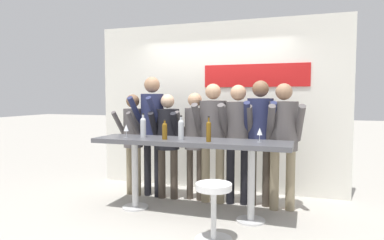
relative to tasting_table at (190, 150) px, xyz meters
name	(u,v)px	position (x,y,z in m)	size (l,w,h in m)	color
ground_plane	(190,214)	(0.00, 0.00, -0.86)	(40.00, 40.00, 0.00)	#B2ADA3
back_wall	(217,106)	(0.01, 1.36, 0.54)	(4.20, 0.12, 2.78)	silver
tasting_table	(190,150)	(0.00, 0.00, 0.00)	(2.60, 0.61, 1.00)	#4C4C51
bar_stool	(214,203)	(0.51, -0.71, -0.43)	(0.41, 0.41, 0.63)	silver
person_far_left	(133,132)	(-1.14, 0.57, 0.14)	(0.41, 0.52, 1.59)	gray
person_left	(152,122)	(-0.83, 0.60, 0.31)	(0.47, 0.60, 1.86)	black
person_center_left	(168,135)	(-0.55, 0.56, 0.13)	(0.46, 0.54, 1.59)	#473D33
person_center	(194,133)	(-0.14, 0.63, 0.16)	(0.41, 0.52, 1.61)	#473D33
person_center_right	(213,130)	(0.15, 0.58, 0.22)	(0.47, 0.57, 1.74)	gray
person_right	(238,131)	(0.51, 0.63, 0.21)	(0.47, 0.57, 1.73)	black
person_far_right	(260,129)	(0.82, 0.65, 0.25)	(0.48, 0.59, 1.78)	#473D33
person_rightmost	(283,133)	(1.15, 0.57, 0.22)	(0.53, 0.63, 1.74)	gray
wine_bottle_0	(143,126)	(-0.69, 0.03, 0.29)	(0.08, 0.08, 0.33)	#B7BCC1
wine_bottle_1	(181,128)	(-0.11, -0.02, 0.29)	(0.08, 0.08, 0.31)	#B7BCC1
wine_bottle_2	(209,130)	(0.29, -0.12, 0.28)	(0.06, 0.06, 0.32)	brown
wine_bottle_3	(165,130)	(-0.31, -0.10, 0.26)	(0.07, 0.07, 0.26)	brown
wine_glass_0	(260,132)	(0.89, 0.06, 0.27)	(0.07, 0.07, 0.18)	silver
wine_glass_1	(126,128)	(-0.91, -0.05, 0.27)	(0.07, 0.07, 0.18)	silver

